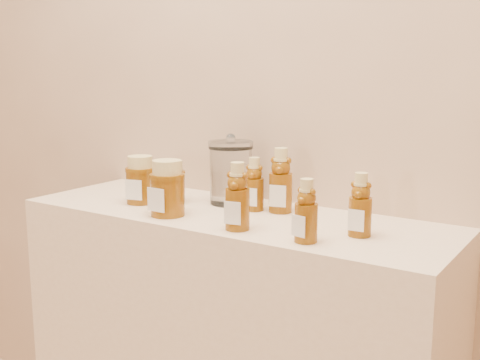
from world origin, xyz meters
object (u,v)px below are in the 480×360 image
Objects in this scene: bear_bottle_back_left at (254,181)px; glass_canister at (231,170)px; honey_jar_left at (141,180)px; bear_bottle_front_left at (237,192)px.

bear_bottle_back_left is 0.11m from glass_canister.
bear_bottle_back_left reaches higher than honey_jar_left.
bear_bottle_front_left is 0.95× the size of glass_canister.
bear_bottle_back_left is 0.89× the size of bear_bottle_front_left.
honey_jar_left is 0.26m from glass_canister.
glass_canister reaches higher than honey_jar_left.
bear_bottle_back_left is 0.85× the size of glass_canister.
bear_bottle_back_left is at bearing 100.23° from bear_bottle_front_left.
bear_bottle_back_left is at bearing 3.78° from honey_jar_left.
bear_bottle_back_left is at bearing -19.07° from glass_canister.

